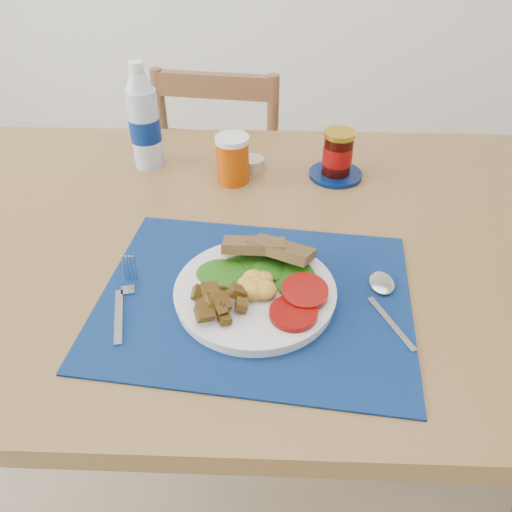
{
  "coord_description": "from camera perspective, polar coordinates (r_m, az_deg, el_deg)",
  "views": [
    {
      "loc": [
        0.09,
        -0.56,
        1.3
      ],
      "look_at": [
        0.06,
        0.06,
        0.8
      ],
      "focal_mm": 35.0,
      "sensor_mm": 36.0,
      "label": 1
    }
  ],
  "objects": [
    {
      "name": "table",
      "position": [
        0.99,
        -3.41,
        -1.18
      ],
      "size": [
        1.4,
        0.9,
        0.75
      ],
      "color": "brown",
      "rests_on": "ground"
    },
    {
      "name": "chair_far",
      "position": [
        1.64,
        -3.52,
        10.7
      ],
      "size": [
        0.42,
        0.41,
        1.03
      ],
      "rotation": [
        0.0,
        0.0,
        3.03
      ],
      "color": "brown",
      "rests_on": "ground"
    },
    {
      "name": "placemat",
      "position": [
        0.8,
        -0.1,
        -4.72
      ],
      "size": [
        0.53,
        0.43,
        0.0
      ],
      "primitive_type": "cube",
      "rotation": [
        0.0,
        0.0,
        -0.11
      ],
      "color": "black",
      "rests_on": "table"
    },
    {
      "name": "breakfast_plate",
      "position": [
        0.78,
        -0.48,
        -3.85
      ],
      "size": [
        0.25,
        0.25,
        0.06
      ],
      "rotation": [
        0.0,
        0.0,
        -0.17
      ],
      "color": "silver",
      "rests_on": "placemat"
    },
    {
      "name": "fork",
      "position": [
        0.81,
        -14.78,
        -4.83
      ],
      "size": [
        0.04,
        0.17,
        0.0
      ],
      "rotation": [
        0.0,
        0.0,
        0.23
      ],
      "color": "#B2B5BA",
      "rests_on": "placemat"
    },
    {
      "name": "spoon",
      "position": [
        0.82,
        14.45,
        -4.42
      ],
      "size": [
        0.06,
        0.17,
        0.01
      ],
      "rotation": [
        0.0,
        0.0,
        0.42
      ],
      "color": "#B2B5BA",
      "rests_on": "placemat"
    },
    {
      "name": "water_bottle",
      "position": [
        1.14,
        -12.67,
        14.68
      ],
      "size": [
        0.07,
        0.07,
        0.23
      ],
      "color": "#ADBFCC",
      "rests_on": "table"
    },
    {
      "name": "juice_glass",
      "position": [
        1.08,
        -2.68,
        10.84
      ],
      "size": [
        0.07,
        0.07,
        0.1
      ],
      "primitive_type": "cylinder",
      "color": "#AD4004",
      "rests_on": "table"
    },
    {
      "name": "ramekin",
      "position": [
        1.14,
        -0.45,
        10.5
      ],
      "size": [
        0.05,
        0.05,
        0.03
      ],
      "primitive_type": "cylinder",
      "color": "tan",
      "rests_on": "table"
    },
    {
      "name": "jam_on_saucer",
      "position": [
        1.11,
        9.28,
        11.1
      ],
      "size": [
        0.12,
        0.12,
        0.1
      ],
      "color": "#04174A",
      "rests_on": "table"
    }
  ]
}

